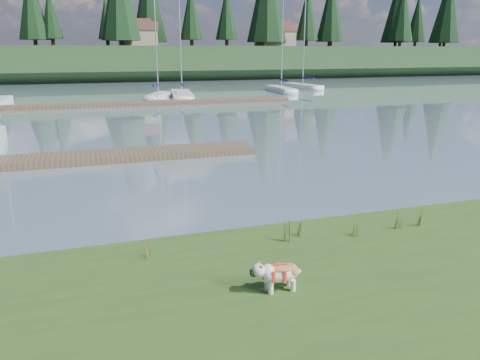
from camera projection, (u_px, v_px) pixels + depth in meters
name	position (u px, v px, depth m)	size (l,w,h in m)	color
ground	(125.00, 106.00, 40.67)	(200.00, 200.00, 0.00)	gray
bank	(318.00, 334.00, 7.70)	(60.00, 9.00, 0.35)	#2D4B1A
ridge	(102.00, 63.00, 79.34)	(200.00, 20.00, 5.00)	#1C3318
bulldog	(279.00, 272.00, 8.67)	(0.96, 0.45, 0.57)	silver
dock_near	(74.00, 159.00, 20.22)	(16.00, 2.00, 0.30)	#4C3D2C
dock_far	(148.00, 103.00, 41.24)	(26.00, 2.20, 0.30)	#4C3D2C
sailboat_bg_2	(160.00, 95.00, 46.51)	(3.67, 6.43, 9.85)	silver
sailboat_bg_3	(182.00, 94.00, 47.93)	(3.12, 9.59, 13.68)	silver
sailboat_bg_4	(279.00, 89.00, 54.43)	(2.05, 7.90, 11.54)	silver
sailboat_bg_5	(300.00, 86.00, 59.05)	(2.73, 7.84, 11.04)	silver
weed_0	(287.00, 230.00, 10.90)	(0.17, 0.14, 0.66)	#475B23
weed_1	(298.00, 228.00, 11.24)	(0.17, 0.14, 0.51)	#475B23
weed_2	(397.00, 219.00, 11.71)	(0.17, 0.14, 0.61)	#475B23
weed_3	(150.00, 249.00, 10.08)	(0.17, 0.14, 0.48)	#475B23
weed_4	(357.00, 228.00, 11.28)	(0.17, 0.14, 0.48)	#475B23
weed_5	(421.00, 217.00, 11.91)	(0.17, 0.14, 0.53)	#475B23
mud_lip	(236.00, 240.00, 11.75)	(60.00, 0.50, 0.14)	#33281C
conifer_3	(31.00, 3.00, 72.92)	(4.84, 4.84, 12.25)	#382619
conifer_5	(191.00, 12.00, 78.88)	(3.96, 3.96, 10.35)	#382619
conifer_7	(331.00, 8.00, 87.58)	(5.28, 5.28, 13.20)	#382619
conifer_8	(402.00, 12.00, 88.03)	(4.62, 4.62, 11.77)	#382619
conifer_9	(448.00, 8.00, 94.34)	(5.94, 5.94, 14.62)	#382619
house_1	(137.00, 34.00, 78.02)	(6.30, 5.30, 4.65)	gray
house_2	(275.00, 35.00, 83.44)	(6.30, 5.30, 4.65)	gray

